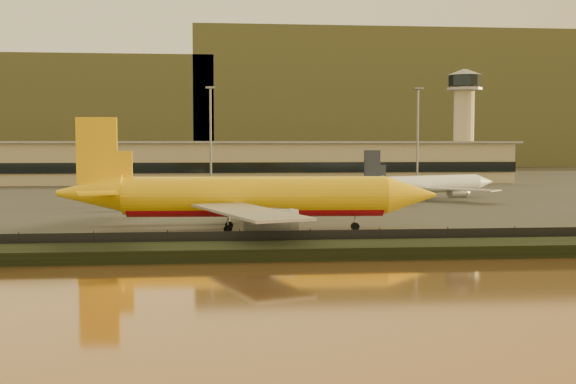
# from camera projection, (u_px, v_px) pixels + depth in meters

# --- Properties ---
(ground) EXTENTS (900.00, 900.00, 0.00)m
(ground) POSITION_uv_depth(u_px,v_px,m) (282.00, 237.00, 94.44)
(ground) COLOR black
(ground) RESTS_ON ground
(embankment) EXTENTS (320.00, 7.00, 1.40)m
(embankment) POSITION_uv_depth(u_px,v_px,m) (297.00, 251.00, 77.51)
(embankment) COLOR black
(embankment) RESTS_ON ground
(tarmac) EXTENTS (320.00, 220.00, 0.20)m
(tarmac) POSITION_uv_depth(u_px,v_px,m) (250.00, 189.00, 188.76)
(tarmac) COLOR #2D2D2D
(tarmac) RESTS_ON ground
(perimeter_fence) EXTENTS (300.00, 0.05, 2.20)m
(perimeter_fence) POSITION_uv_depth(u_px,v_px,m) (293.00, 240.00, 81.44)
(perimeter_fence) COLOR black
(perimeter_fence) RESTS_ON tarmac
(terminal_building) EXTENTS (202.00, 25.00, 12.60)m
(terminal_building) POSITION_uv_depth(u_px,v_px,m) (197.00, 163.00, 217.27)
(terminal_building) COLOR tan
(terminal_building) RESTS_ON tarmac
(control_tower) EXTENTS (11.20, 11.20, 35.50)m
(control_tower) POSITION_uv_depth(u_px,v_px,m) (464.00, 113.00, 229.85)
(control_tower) COLOR tan
(control_tower) RESTS_ON tarmac
(apron_light_masts) EXTENTS (152.20, 12.20, 25.40)m
(apron_light_masts) POSITION_uv_depth(u_px,v_px,m) (317.00, 128.00, 169.30)
(apron_light_masts) COLOR slate
(apron_light_masts) RESTS_ON tarmac
(distant_hills) EXTENTS (470.00, 160.00, 70.00)m
(distant_hills) POSITION_uv_depth(u_px,v_px,m) (196.00, 111.00, 427.89)
(distant_hills) COLOR brown
(distant_hills) RESTS_ON ground
(dhl_cargo_jet) EXTENTS (51.93, 50.84, 15.52)m
(dhl_cargo_jet) POSITION_uv_depth(u_px,v_px,m) (249.00, 197.00, 98.39)
(dhl_cargo_jet) COLOR yellow
(dhl_cargo_jet) RESTS_ON tarmac
(white_narrowbody_jet) EXTENTS (35.26, 33.29, 10.60)m
(white_narrowbody_jet) POSITION_uv_depth(u_px,v_px,m) (428.00, 185.00, 154.21)
(white_narrowbody_jet) COLOR white
(white_narrowbody_jet) RESTS_ON tarmac
(gse_vehicle_yellow) EXTENTS (4.66, 2.39, 2.03)m
(gse_vehicle_yellow) POSITION_uv_depth(u_px,v_px,m) (385.00, 204.00, 129.72)
(gse_vehicle_yellow) COLOR yellow
(gse_vehicle_yellow) RESTS_ON tarmac
(gse_vehicle_white) EXTENTS (4.91, 3.26, 2.03)m
(gse_vehicle_white) POSITION_uv_depth(u_px,v_px,m) (172.00, 205.00, 128.82)
(gse_vehicle_white) COLOR white
(gse_vehicle_white) RESTS_ON tarmac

